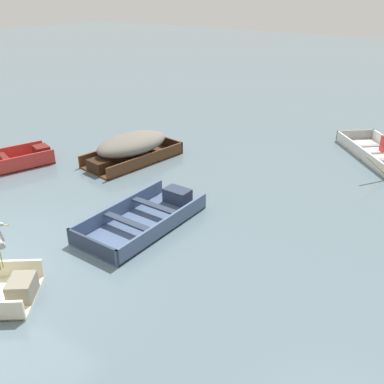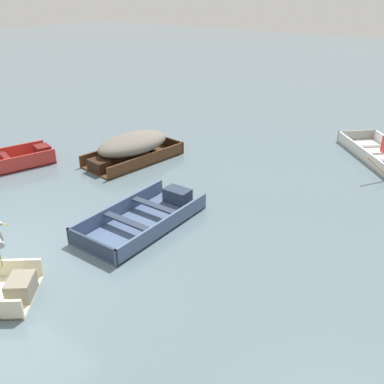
{
  "view_description": "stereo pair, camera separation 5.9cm",
  "coord_description": "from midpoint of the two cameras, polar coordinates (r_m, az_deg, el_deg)",
  "views": [
    {
      "loc": [
        6.26,
        -2.73,
        4.31
      ],
      "look_at": [
        1.48,
        3.9,
        0.35
      ],
      "focal_mm": 40.0,
      "sensor_mm": 36.0,
      "label": 1
    },
    {
      "loc": [
        6.31,
        -2.69,
        4.31
      ],
      "look_at": [
        1.48,
        3.9,
        0.35
      ],
      "focal_mm": 40.0,
      "sensor_mm": 36.0,
      "label": 2
    }
  ],
  "objects": [
    {
      "name": "skiff_slate_blue_mid_moored",
      "position": [
        8.64,
        -6.26,
        -3.35
      ],
      "size": [
        1.27,
        2.69,
        0.34
      ],
      "color": "#475B7F",
      "rests_on": "ground"
    },
    {
      "name": "skiff_dark_varnish_near_moored",
      "position": [
        11.66,
        -8.2,
        6.05
      ],
      "size": [
        1.55,
        2.77,
        0.74
      ],
      "color": "#4C2D19",
      "rests_on": "ground"
    }
  ]
}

